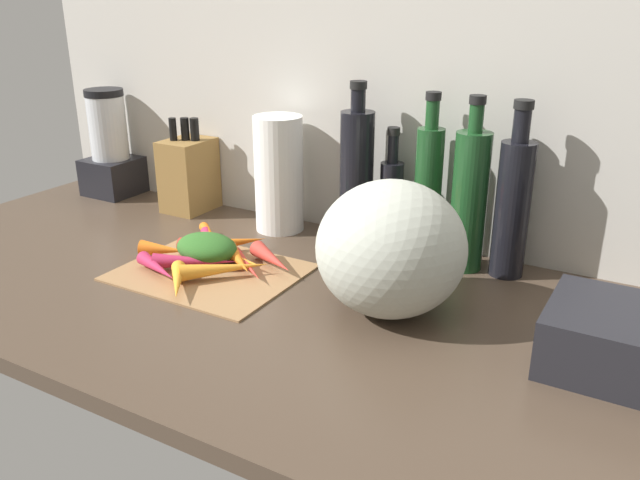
% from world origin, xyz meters
% --- Properties ---
extents(ground_plane, '(1.70, 0.80, 0.03)m').
position_xyz_m(ground_plane, '(0.00, 0.00, -0.01)').
color(ground_plane, '#47382B').
extents(wall_back, '(1.70, 0.03, 0.60)m').
position_xyz_m(wall_back, '(0.00, 0.39, 0.30)').
color(wall_back, '#BCB7AD').
rests_on(wall_back, ground_plane).
extents(cutting_board, '(0.35, 0.28, 0.01)m').
position_xyz_m(cutting_board, '(-0.09, 0.01, 0.00)').
color(cutting_board, '#997047').
rests_on(cutting_board, ground_plane).
extents(carrot_0, '(0.16, 0.05, 0.03)m').
position_xyz_m(carrot_0, '(-0.07, 0.06, 0.02)').
color(carrot_0, orange).
rests_on(carrot_0, cutting_board).
extents(carrot_1, '(0.15, 0.07, 0.03)m').
position_xyz_m(carrot_1, '(-0.14, 0.07, 0.02)').
color(carrot_1, red).
rests_on(carrot_1, cutting_board).
extents(carrot_2, '(0.16, 0.11, 0.03)m').
position_xyz_m(carrot_2, '(-0.12, 0.00, 0.02)').
color(carrot_2, '#B2264C').
rests_on(carrot_2, cutting_board).
extents(carrot_3, '(0.13, 0.07, 0.03)m').
position_xyz_m(carrot_3, '(-0.16, -0.06, 0.02)').
color(carrot_3, '#B2264C').
rests_on(carrot_3, cutting_board).
extents(carrot_4, '(0.13, 0.11, 0.04)m').
position_xyz_m(carrot_4, '(-0.05, 0.05, 0.03)').
color(carrot_4, orange).
rests_on(carrot_4, cutting_board).
extents(carrot_5, '(0.11, 0.13, 0.03)m').
position_xyz_m(carrot_5, '(-0.11, 0.12, 0.02)').
color(carrot_5, orange).
rests_on(carrot_5, cutting_board).
extents(carrot_6, '(0.14, 0.14, 0.03)m').
position_xyz_m(carrot_6, '(-0.05, 0.00, 0.02)').
color(carrot_6, orange).
rests_on(carrot_6, cutting_board).
extents(carrot_7, '(0.10, 0.10, 0.02)m').
position_xyz_m(carrot_7, '(-0.18, 0.12, 0.02)').
color(carrot_7, '#B2264C').
rests_on(carrot_7, cutting_board).
extents(carrot_8, '(0.11, 0.06, 0.03)m').
position_xyz_m(carrot_8, '(-0.21, 0.01, 0.02)').
color(carrot_8, orange).
rests_on(carrot_8, cutting_board).
extents(carrot_9, '(0.13, 0.11, 0.02)m').
position_xyz_m(carrot_9, '(-0.18, 0.13, 0.02)').
color(carrot_9, orange).
rests_on(carrot_9, cutting_board).
extents(carrot_10, '(0.13, 0.09, 0.03)m').
position_xyz_m(carrot_10, '(0.01, 0.08, 0.03)').
color(carrot_10, red).
rests_on(carrot_10, cutting_board).
extents(carrot_11, '(0.13, 0.11, 0.02)m').
position_xyz_m(carrot_11, '(-0.03, 0.05, 0.02)').
color(carrot_11, red).
rests_on(carrot_11, cutting_board).
extents(carrot_12, '(0.11, 0.12, 0.03)m').
position_xyz_m(carrot_12, '(-0.09, -0.09, 0.02)').
color(carrot_12, orange).
rests_on(carrot_12, cutting_board).
extents(carrot_greens_pile, '(0.13, 0.10, 0.06)m').
position_xyz_m(carrot_greens_pile, '(-0.13, 0.05, 0.04)').
color(carrot_greens_pile, '#2D6023').
rests_on(carrot_greens_pile, cutting_board).
extents(winter_squash, '(0.26, 0.26, 0.24)m').
position_xyz_m(winter_squash, '(0.28, 0.04, 0.12)').
color(winter_squash, '#B2B7A8').
rests_on(winter_squash, ground_plane).
extents(knife_block, '(0.10, 0.13, 0.23)m').
position_xyz_m(knife_block, '(-0.39, 0.30, 0.09)').
color(knife_block, olive).
rests_on(knife_block, ground_plane).
extents(blender_appliance, '(0.13, 0.13, 0.28)m').
position_xyz_m(blender_appliance, '(-0.66, 0.30, 0.12)').
color(blender_appliance, black).
rests_on(blender_appliance, ground_plane).
extents(paper_towel_roll, '(0.11, 0.11, 0.27)m').
position_xyz_m(paper_towel_roll, '(-0.11, 0.30, 0.13)').
color(paper_towel_roll, white).
rests_on(paper_towel_roll, ground_plane).
extents(bottle_0, '(0.07, 0.07, 0.35)m').
position_xyz_m(bottle_0, '(0.08, 0.30, 0.15)').
color(bottle_0, black).
rests_on(bottle_0, ground_plane).
extents(bottle_1, '(0.05, 0.05, 0.26)m').
position_xyz_m(bottle_1, '(0.16, 0.32, 0.10)').
color(bottle_1, black).
rests_on(bottle_1, ground_plane).
extents(bottle_2, '(0.06, 0.06, 0.34)m').
position_xyz_m(bottle_2, '(0.24, 0.32, 0.15)').
color(bottle_2, '#19421E').
rests_on(bottle_2, ground_plane).
extents(bottle_3, '(0.07, 0.07, 0.35)m').
position_xyz_m(bottle_3, '(0.34, 0.29, 0.15)').
color(bottle_3, '#19421E').
rests_on(bottle_3, ground_plane).
extents(bottle_4, '(0.07, 0.07, 0.34)m').
position_xyz_m(bottle_4, '(0.42, 0.30, 0.14)').
color(bottle_4, black).
rests_on(bottle_4, ground_plane).
extents(dish_rack, '(0.24, 0.19, 0.09)m').
position_xyz_m(dish_rack, '(0.67, 0.04, 0.05)').
color(dish_rack, black).
rests_on(dish_rack, ground_plane).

